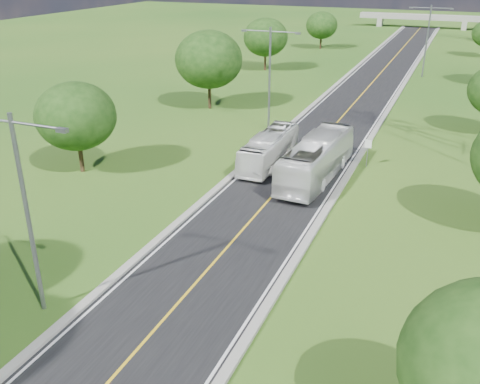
# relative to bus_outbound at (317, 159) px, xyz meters

# --- Properties ---
(ground) EXTENTS (260.00, 260.00, 0.00)m
(ground) POSITION_rel_bus_outbound_xyz_m (-2.01, 26.31, -1.70)
(ground) COLOR #1E4F16
(ground) RESTS_ON ground
(road) EXTENTS (8.00, 150.00, 0.06)m
(road) POSITION_rel_bus_outbound_xyz_m (-2.01, 32.31, -1.67)
(road) COLOR black
(road) RESTS_ON ground
(curb_left) EXTENTS (0.50, 150.00, 0.22)m
(curb_left) POSITION_rel_bus_outbound_xyz_m (-6.26, 32.31, -1.59)
(curb_left) COLOR gray
(curb_left) RESTS_ON ground
(curb_right) EXTENTS (0.50, 150.00, 0.22)m
(curb_right) POSITION_rel_bus_outbound_xyz_m (2.24, 32.31, -1.59)
(curb_right) COLOR gray
(curb_right) RESTS_ON ground
(speed_limit_sign) EXTENTS (0.55, 0.09, 2.40)m
(speed_limit_sign) POSITION_rel_bus_outbound_xyz_m (3.19, 4.29, -0.10)
(speed_limit_sign) COLOR slate
(speed_limit_sign) RESTS_ON ground
(overpass) EXTENTS (30.00, 3.00, 3.20)m
(overpass) POSITION_rel_bus_outbound_xyz_m (-2.01, 106.31, 0.71)
(overpass) COLOR gray
(overpass) RESTS_ON ground
(streetlight_near_left) EXTENTS (5.90, 0.25, 10.00)m
(streetlight_near_left) POSITION_rel_bus_outbound_xyz_m (-8.01, -21.69, 4.24)
(streetlight_near_left) COLOR slate
(streetlight_near_left) RESTS_ON ground
(streetlight_mid_left) EXTENTS (5.90, 0.25, 10.00)m
(streetlight_mid_left) POSITION_rel_bus_outbound_xyz_m (-8.01, 11.31, 4.24)
(streetlight_mid_left) COLOR slate
(streetlight_mid_left) RESTS_ON ground
(streetlight_far_right) EXTENTS (5.90, 0.25, 10.00)m
(streetlight_far_right) POSITION_rel_bus_outbound_xyz_m (3.99, 44.31, 4.24)
(streetlight_far_right) COLOR slate
(streetlight_far_right) RESTS_ON ground
(tree_lb) EXTENTS (6.30, 6.30, 7.33)m
(tree_lb) POSITION_rel_bus_outbound_xyz_m (-18.01, -5.69, 2.94)
(tree_lb) COLOR black
(tree_lb) RESTS_ON ground
(tree_lc) EXTENTS (7.56, 7.56, 8.79)m
(tree_lc) POSITION_rel_bus_outbound_xyz_m (-17.01, 16.31, 3.87)
(tree_lc) COLOR black
(tree_lc) RESTS_ON ground
(tree_ld) EXTENTS (6.72, 6.72, 7.82)m
(tree_ld) POSITION_rel_bus_outbound_xyz_m (-19.01, 40.31, 3.25)
(tree_ld) COLOR black
(tree_ld) RESTS_ON ground
(tree_le) EXTENTS (5.88, 5.88, 6.84)m
(tree_le) POSITION_rel_bus_outbound_xyz_m (-16.51, 64.31, 2.63)
(tree_le) COLOR black
(tree_le) RESTS_ON ground
(bus_outbound) EXTENTS (3.36, 11.91, 3.28)m
(bus_outbound) POSITION_rel_bus_outbound_xyz_m (0.00, 0.00, 0.00)
(bus_outbound) COLOR silver
(bus_outbound) RESTS_ON road
(bus_inbound) EXTENTS (2.27, 9.60, 2.67)m
(bus_inbound) POSITION_rel_bus_outbound_xyz_m (-4.50, 1.68, -0.31)
(bus_inbound) COLOR white
(bus_inbound) RESTS_ON road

